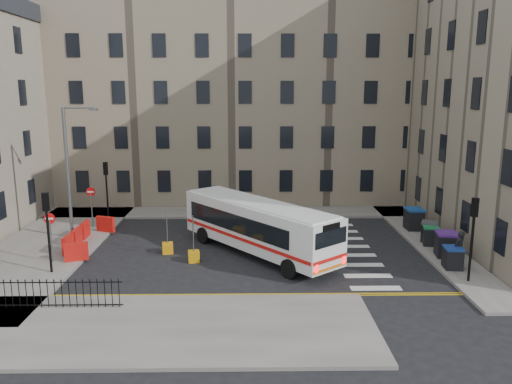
{
  "coord_description": "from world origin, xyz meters",
  "views": [
    {
      "loc": [
        -2.0,
        -28.05,
        9.22
      ],
      "look_at": [
        -1.55,
        2.09,
        3.0
      ],
      "focal_mm": 35.0,
      "sensor_mm": 36.0,
      "label": 1
    }
  ],
  "objects_px": {
    "bus": "(258,225)",
    "wheelie_bin_b": "(446,244)",
    "wheelie_bin_a": "(453,258)",
    "wheelie_bin_d": "(429,231)",
    "bollard_chevron": "(194,256)",
    "pedestrian": "(459,249)",
    "wheelie_bin_c": "(431,235)",
    "wheelie_bin_e": "(414,219)",
    "bollard_yellow": "(168,248)",
    "streetlamp": "(68,171)"
  },
  "relations": [
    {
      "from": "wheelie_bin_b",
      "to": "wheelie_bin_c",
      "type": "distance_m",
      "value": 2.09
    },
    {
      "from": "streetlamp",
      "to": "wheelie_bin_a",
      "type": "height_order",
      "value": "streetlamp"
    },
    {
      "from": "bus",
      "to": "wheelie_bin_d",
      "type": "height_order",
      "value": "bus"
    },
    {
      "from": "wheelie_bin_a",
      "to": "wheelie_bin_e",
      "type": "bearing_deg",
      "value": 92.3
    },
    {
      "from": "wheelie_bin_a",
      "to": "wheelie_bin_b",
      "type": "relative_size",
      "value": 0.81
    },
    {
      "from": "wheelie_bin_a",
      "to": "wheelie_bin_d",
      "type": "xyz_separation_m",
      "value": [
        0.47,
        4.74,
        0.03
      ]
    },
    {
      "from": "streetlamp",
      "to": "bus",
      "type": "xyz_separation_m",
      "value": [
        11.5,
        -2.88,
        -2.62
      ]
    },
    {
      "from": "wheelie_bin_e",
      "to": "bollard_yellow",
      "type": "bearing_deg",
      "value": -165.68
    },
    {
      "from": "wheelie_bin_b",
      "to": "pedestrian",
      "type": "xyz_separation_m",
      "value": [
        0.01,
        -1.68,
        0.28
      ]
    },
    {
      "from": "bus",
      "to": "wheelie_bin_b",
      "type": "xyz_separation_m",
      "value": [
        10.38,
        -0.99,
        -0.88
      ]
    },
    {
      "from": "streetlamp",
      "to": "wheelie_bin_b",
      "type": "relative_size",
      "value": 5.82
    },
    {
      "from": "bollard_yellow",
      "to": "streetlamp",
      "type": "bearing_deg",
      "value": 157.23
    },
    {
      "from": "wheelie_bin_a",
      "to": "pedestrian",
      "type": "bearing_deg",
      "value": 32.25
    },
    {
      "from": "bollard_chevron",
      "to": "pedestrian",
      "type": "bearing_deg",
      "value": -5.74
    },
    {
      "from": "wheelie_bin_a",
      "to": "pedestrian",
      "type": "xyz_separation_m",
      "value": [
        0.38,
        0.19,
        0.4
      ]
    },
    {
      "from": "streetlamp",
      "to": "bollard_yellow",
      "type": "distance_m",
      "value": 7.98
    },
    {
      "from": "wheelie_bin_e",
      "to": "bollard_yellow",
      "type": "relative_size",
      "value": 2.34
    },
    {
      "from": "pedestrian",
      "to": "bollard_chevron",
      "type": "xyz_separation_m",
      "value": [
        -13.89,
        1.4,
        -0.82
      ]
    },
    {
      "from": "streetlamp",
      "to": "pedestrian",
      "type": "relative_size",
      "value": 4.22
    },
    {
      "from": "wheelie_bin_b",
      "to": "wheelie_bin_d",
      "type": "distance_m",
      "value": 2.87
    },
    {
      "from": "wheelie_bin_b",
      "to": "streetlamp",
      "type": "bearing_deg",
      "value": 179.35
    },
    {
      "from": "bus",
      "to": "wheelie_bin_b",
      "type": "bearing_deg",
      "value": -44.61
    },
    {
      "from": "wheelie_bin_a",
      "to": "wheelie_bin_d",
      "type": "distance_m",
      "value": 4.76
    },
    {
      "from": "wheelie_bin_c",
      "to": "pedestrian",
      "type": "height_order",
      "value": "pedestrian"
    },
    {
      "from": "bus",
      "to": "wheelie_bin_b",
      "type": "distance_m",
      "value": 10.47
    },
    {
      "from": "wheelie_bin_c",
      "to": "wheelie_bin_e",
      "type": "xyz_separation_m",
      "value": [
        0.11,
        3.38,
        0.14
      ]
    },
    {
      "from": "wheelie_bin_c",
      "to": "bollard_chevron",
      "type": "xyz_separation_m",
      "value": [
        -13.79,
        -2.37,
        -0.42
      ]
    },
    {
      "from": "bollard_yellow",
      "to": "wheelie_bin_d",
      "type": "bearing_deg",
      "value": 6.06
    },
    {
      "from": "wheelie_bin_d",
      "to": "wheelie_bin_c",
      "type": "bearing_deg",
      "value": -79.21
    },
    {
      "from": "wheelie_bin_b",
      "to": "wheelie_bin_e",
      "type": "height_order",
      "value": "wheelie_bin_e"
    },
    {
      "from": "wheelie_bin_c",
      "to": "wheelie_bin_b",
      "type": "bearing_deg",
      "value": -74.77
    },
    {
      "from": "wheelie_bin_a",
      "to": "wheelie_bin_b",
      "type": "height_order",
      "value": "wheelie_bin_b"
    },
    {
      "from": "wheelie_bin_c",
      "to": "bollard_chevron",
      "type": "distance_m",
      "value": 14.0
    },
    {
      "from": "streetlamp",
      "to": "wheelie_bin_a",
      "type": "bearing_deg",
      "value": -14.95
    },
    {
      "from": "wheelie_bin_d",
      "to": "wheelie_bin_a",
      "type": "bearing_deg",
      "value": -71.16
    },
    {
      "from": "wheelie_bin_d",
      "to": "bollard_chevron",
      "type": "relative_size",
      "value": 2.27
    },
    {
      "from": "wheelie_bin_a",
      "to": "wheelie_bin_e",
      "type": "height_order",
      "value": "wheelie_bin_e"
    },
    {
      "from": "wheelie_bin_c",
      "to": "streetlamp",
      "type": "bearing_deg",
      "value": -171.82
    },
    {
      "from": "wheelie_bin_c",
      "to": "wheelie_bin_d",
      "type": "height_order",
      "value": "wheelie_bin_d"
    },
    {
      "from": "streetlamp",
      "to": "wheelie_bin_b",
      "type": "height_order",
      "value": "streetlamp"
    },
    {
      "from": "wheelie_bin_b",
      "to": "pedestrian",
      "type": "distance_m",
      "value": 1.71
    },
    {
      "from": "wheelie_bin_c",
      "to": "bollard_chevron",
      "type": "height_order",
      "value": "wheelie_bin_c"
    },
    {
      "from": "bus",
      "to": "bollard_yellow",
      "type": "relative_size",
      "value": 16.7
    },
    {
      "from": "wheelie_bin_d",
      "to": "wheelie_bin_e",
      "type": "distance_m",
      "value": 2.6
    },
    {
      "from": "bus",
      "to": "bollard_chevron",
      "type": "height_order",
      "value": "bus"
    },
    {
      "from": "wheelie_bin_b",
      "to": "bollard_chevron",
      "type": "xyz_separation_m",
      "value": [
        -13.88,
        -0.29,
        -0.54
      ]
    },
    {
      "from": "wheelie_bin_a",
      "to": "wheelie_bin_c",
      "type": "xyz_separation_m",
      "value": [
        0.28,
        3.96,
        -0.0
      ]
    },
    {
      "from": "bus",
      "to": "wheelie_bin_c",
      "type": "xyz_separation_m",
      "value": [
        10.3,
        1.1,
        -1.0
      ]
    },
    {
      "from": "bus",
      "to": "wheelie_bin_d",
      "type": "distance_m",
      "value": 10.7
    },
    {
      "from": "wheelie_bin_a",
      "to": "bollard_yellow",
      "type": "distance_m",
      "value": 15.48
    }
  ]
}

